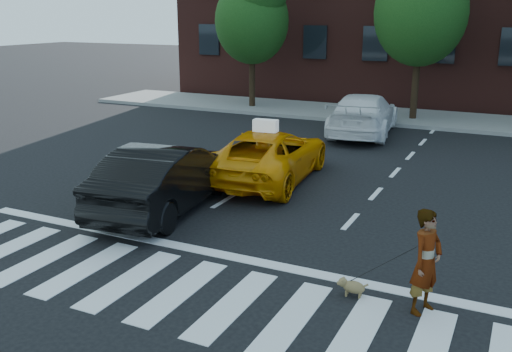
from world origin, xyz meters
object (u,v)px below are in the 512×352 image
at_px(black_sedan, 166,177).
at_px(dog, 351,286).
at_px(taxi, 269,155).
at_px(woman, 426,262).
at_px(tree_left, 253,12).
at_px(white_suv, 363,114).
at_px(tree_mid, 423,1).

xyz_separation_m(black_sedan, dog, (5.12, -2.25, -0.61)).
bearing_deg(black_sedan, dog, 149.05).
height_order(taxi, woman, woman).
bearing_deg(taxi, tree_left, -66.71).
bearing_deg(black_sedan, white_suv, -107.33).
distance_m(black_sedan, dog, 5.63).
xyz_separation_m(white_suv, woman, (4.43, -12.50, 0.06)).
distance_m(taxi, woman, 7.52).
relative_size(white_suv, woman, 3.18).
bearing_deg(white_suv, taxi, 77.72).
distance_m(tree_mid, dog, 16.70).
distance_m(white_suv, dog, 12.94).
relative_size(taxi, black_sedan, 1.05).
xyz_separation_m(tree_left, dog, (9.56, -15.90, -4.27)).
xyz_separation_m(black_sedan, white_suv, (1.83, 10.25, -0.01)).
xyz_separation_m(tree_left, taxi, (5.57, -10.39, -3.75)).
xyz_separation_m(tree_mid, woman, (3.19, -15.90, -4.02)).
relative_size(tree_mid, black_sedan, 1.50).
distance_m(tree_mid, black_sedan, 14.57).
bearing_deg(black_sedan, taxi, -116.30).
bearing_deg(white_suv, tree_mid, -116.47).
height_order(tree_left, white_suv, tree_left).
distance_m(tree_mid, woman, 16.71).
relative_size(tree_left, taxi, 1.31).
height_order(tree_mid, white_suv, tree_mid).
bearing_deg(tree_mid, tree_left, 180.00).
xyz_separation_m(tree_left, black_sedan, (4.44, -13.65, -3.66)).
xyz_separation_m(white_suv, dog, (3.29, -12.50, -0.59)).
distance_m(white_suv, woman, 13.26).
relative_size(tree_left, woman, 3.92).
height_order(black_sedan, dog, black_sedan).
height_order(tree_left, black_sedan, tree_left).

